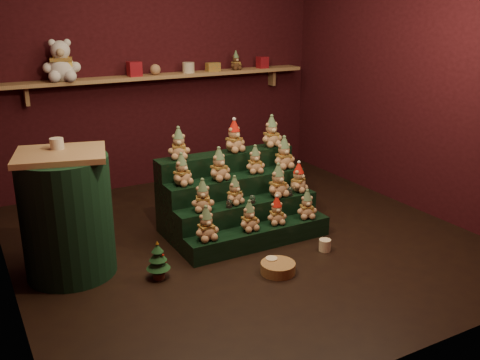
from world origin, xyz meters
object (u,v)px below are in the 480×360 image
snow_globe_a (229,203)px  brown_bear (236,61)px  mini_christmas_tree (158,260)px  white_bear (61,55)px  riser_tier_front (260,237)px  side_table (67,215)px  wicker_basket (278,268)px  snow_globe_b (252,199)px  mug_left (271,263)px  snow_globe_c (289,191)px  mug_right (325,245)px

snow_globe_a → brown_bear: brown_bear is taller
mini_christmas_tree → white_bear: white_bear is taller
white_bear → riser_tier_front: bearing=-47.7°
snow_globe_a → white_bear: (-0.97, 1.87, 1.19)m
mini_christmas_tree → side_table: bearing=143.5°
wicker_basket → brown_bear: bearing=68.7°
snow_globe_b → wicker_basket: size_ratio=0.27×
snow_globe_b → mini_christmas_tree: 1.09m
snow_globe_a → mug_left: snow_globe_a is taller
side_table → mug_left: side_table is taller
wicker_basket → side_table: bearing=150.8°
snow_globe_c → mug_left: size_ratio=0.88×
mini_christmas_tree → mug_right: size_ratio=3.08×
riser_tier_front → snow_globe_c: bearing=20.9°
white_bear → wicker_basket: bearing=-55.4°
white_bear → mug_right: bearing=-43.5°
riser_tier_front → white_bear: bearing=120.3°
mug_left → brown_bear: 2.99m
riser_tier_front → mug_right: riser_tier_front is taller
mug_right → wicker_basket: size_ratio=0.37×
side_table → brown_bear: size_ratio=4.70×
wicker_basket → brown_bear: brown_bear is taller
white_bear → brown_bear: bearing=12.0°
mug_left → white_bear: bearing=113.1°
mug_right → brown_bear: (0.40, 2.40, 1.38)m
snow_globe_a → snow_globe_c: snow_globe_c is taller
snow_globe_b → riser_tier_front: bearing=-95.2°
snow_globe_a → mug_left: size_ratio=0.79×
snow_globe_c → wicker_basket: size_ratio=0.31×
riser_tier_front → mini_christmas_tree: bearing=-173.1°
mug_right → white_bear: 3.29m
side_table → wicker_basket: bearing=-14.7°
snow_globe_a → mini_christmas_tree: 0.87m
snow_globe_b → mug_left: size_ratio=0.77×
white_bear → snow_globe_a: bearing=-50.7°
side_table → mug_left: (1.45, -0.73, -0.45)m
mini_christmas_tree → brown_bear: brown_bear is taller
riser_tier_front → mug_right: (0.46, -0.36, -0.04)m
wicker_basket → riser_tier_front: bearing=75.7°
mini_christmas_tree → brown_bear: 3.12m
snow_globe_b → mini_christmas_tree: bearing=-164.6°
mug_right → wicker_basket: mug_right is taller
wicker_basket → mini_christmas_tree: bearing=156.2°
riser_tier_front → wicker_basket: riser_tier_front is taller
side_table → mug_left: size_ratio=10.28×
brown_bear → snow_globe_b: bearing=-118.2°
wicker_basket → snow_globe_a: bearing=97.8°
snow_globe_b → brown_bear: bearing=65.7°
mini_christmas_tree → mug_left: (0.87, -0.30, -0.11)m
riser_tier_front → snow_globe_a: bearing=144.3°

